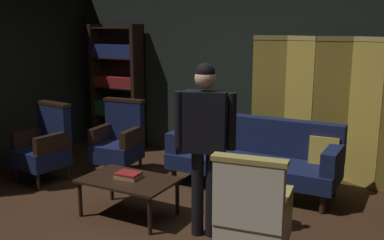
{
  "coord_description": "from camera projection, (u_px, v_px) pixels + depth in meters",
  "views": [
    {
      "loc": [
        2.4,
        -3.66,
        2.04
      ],
      "look_at": [
        0.0,
        0.8,
        0.95
      ],
      "focal_mm": 41.51,
      "sensor_mm": 36.0,
      "label": 1
    }
  ],
  "objects": [
    {
      "name": "ground_plane",
      "position": [
        156.0,
        222.0,
        4.7
      ],
      "size": [
        10.0,
        10.0,
        0.0
      ],
      "primitive_type": "plane",
      "color": "#331E11"
    },
    {
      "name": "back_wall",
      "position": [
        245.0,
        69.0,
        6.51
      ],
      "size": [
        7.2,
        0.1,
        2.8
      ],
      "primitive_type": "cube",
      "color": "black",
      "rests_on": "ground_plane"
    },
    {
      "name": "side_wall_left",
      "position": [
        0.0,
        71.0,
        6.31
      ],
      "size": [
        0.1,
        3.6,
        2.8
      ],
      "primitive_type": "cube",
      "color": "black",
      "rests_on": "ground_plane"
    },
    {
      "name": "folding_screen",
      "position": [
        330.0,
        107.0,
        5.77
      ],
      "size": [
        2.15,
        0.27,
        1.9
      ],
      "color": "#B29338",
      "rests_on": "ground_plane"
    },
    {
      "name": "bookshelf",
      "position": [
        118.0,
        85.0,
        7.36
      ],
      "size": [
        0.9,
        0.32,
        2.05
      ],
      "color": "black",
      "rests_on": "ground_plane"
    },
    {
      "name": "velvet_couch",
      "position": [
        255.0,
        153.0,
        5.6
      ],
      "size": [
        2.12,
        0.78,
        0.88
      ],
      "color": "black",
      "rests_on": "ground_plane"
    },
    {
      "name": "coffee_table",
      "position": [
        128.0,
        183.0,
        4.77
      ],
      "size": [
        1.0,
        0.64,
        0.42
      ],
      "color": "black",
      "rests_on": "ground_plane"
    },
    {
      "name": "armchair_gilt_accent",
      "position": [
        252.0,
        216.0,
        3.68
      ],
      "size": [
        0.65,
        0.64,
        1.04
      ],
      "color": "tan",
      "rests_on": "ground_plane"
    },
    {
      "name": "armchair_wing_left",
      "position": [
        119.0,
        140.0,
        6.09
      ],
      "size": [
        0.64,
        0.63,
        1.04
      ],
      "color": "black",
      "rests_on": "ground_plane"
    },
    {
      "name": "armchair_wing_right",
      "position": [
        45.0,
        145.0,
        5.84
      ],
      "size": [
        0.65,
        0.65,
        1.04
      ],
      "color": "black",
      "rests_on": "ground_plane"
    },
    {
      "name": "standing_figure",
      "position": [
        205.0,
        134.0,
        4.19
      ],
      "size": [
        0.57,
        0.32,
        1.7
      ],
      "color": "black",
      "rests_on": "ground_plane"
    },
    {
      "name": "book_tan_leather",
      "position": [
        128.0,
        176.0,
        4.78
      ],
      "size": [
        0.27,
        0.21,
        0.04
      ],
      "primitive_type": "cube",
      "rotation": [
        0.0,
        0.0,
        0.08
      ],
      "color": "#9E7A47",
      "rests_on": "coffee_table"
    },
    {
      "name": "book_red_leather",
      "position": [
        128.0,
        174.0,
        4.78
      ],
      "size": [
        0.26,
        0.21,
        0.02
      ],
      "primitive_type": "cube",
      "rotation": [
        0.0,
        0.0,
        0.06
      ],
      "color": "maroon",
      "rests_on": "book_tan_leather"
    }
  ]
}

